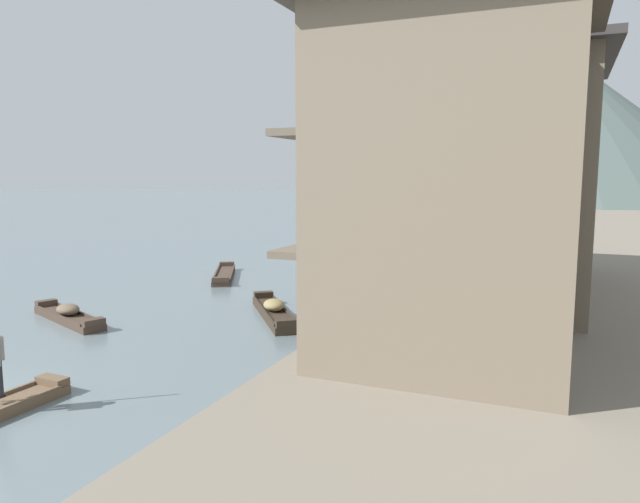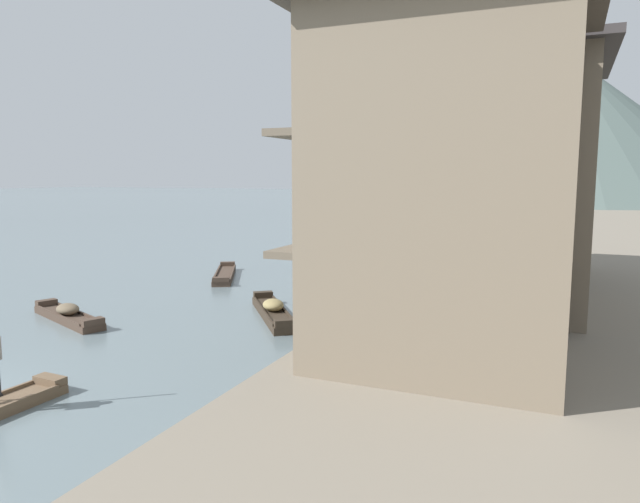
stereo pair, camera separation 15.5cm
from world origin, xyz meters
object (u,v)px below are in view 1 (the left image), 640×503
at_px(boat_moored_nearest, 224,275).
at_px(boat_midriver_drifting, 437,237).
at_px(boat_upstream_distant, 475,225).
at_px(boat_moored_second, 387,281).
at_px(boat_moored_third, 68,315).
at_px(house_waterfront_nearest, 449,175).
at_px(house_waterfront_tall, 503,204).
at_px(house_waterfront_second, 495,176).
at_px(boat_moored_far, 391,249).
at_px(boat_midriver_upstream, 274,311).

height_order(boat_moored_nearest, boat_midriver_drifting, boat_midriver_drifting).
bearing_deg(boat_upstream_distant, boat_moored_second, -89.04).
xyz_separation_m(boat_moored_third, house_waterfront_nearest, (13.74, -1.74, 4.99)).
xyz_separation_m(boat_moored_second, house_waterfront_tall, (5.09, 1.11, 3.76)).
xyz_separation_m(boat_moored_third, house_waterfront_second, (14.00, 5.28, 4.97)).
bearing_deg(boat_moored_third, boat_upstream_distant, 80.03).
distance_m(boat_upstream_distant, house_waterfront_second, 40.64).
relative_size(boat_moored_second, boat_midriver_drifting, 1.20).
xyz_separation_m(boat_moored_nearest, boat_moored_far, (5.12, 13.04, 0.07)).
relative_size(boat_midriver_drifting, boat_upstream_distant, 0.80).
relative_size(boat_moored_third, boat_midriver_upstream, 0.99).
xyz_separation_m(boat_midriver_drifting, boat_upstream_distant, (1.29, 12.98, 0.03)).
height_order(house_waterfront_second, house_waterfront_tall, house_waterfront_second).
bearing_deg(house_waterfront_nearest, boat_moored_far, 108.66).
bearing_deg(boat_midriver_drifting, boat_upstream_distant, 84.30).
bearing_deg(boat_midriver_drifting, boat_moored_second, -84.88).
relative_size(boat_moored_far, boat_midriver_upstream, 1.25).
xyz_separation_m(boat_midriver_drifting, boat_midriver_upstream, (-0.10, -28.79, 0.04)).
xyz_separation_m(boat_upstream_distant, house_waterfront_tall, (5.66, -32.66, 3.69)).
relative_size(boat_moored_third, house_waterfront_tall, 0.69).
relative_size(boat_midriver_upstream, boat_upstream_distant, 0.84).
xyz_separation_m(boat_moored_nearest, house_waterfront_nearest, (13.44, -11.60, 5.06)).
distance_m(boat_moored_nearest, house_waterfront_tall, 14.07).
distance_m(boat_moored_second, house_waterfront_second, 9.64).
distance_m(boat_moored_third, boat_midriver_drifting, 32.85).
height_order(boat_moored_nearest, boat_upstream_distant, boat_upstream_distant).
bearing_deg(boat_midriver_upstream, house_waterfront_nearest, -35.44).
relative_size(boat_midriver_drifting, boat_midriver_upstream, 0.94).
height_order(boat_moored_second, boat_midriver_upstream, boat_midriver_upstream).
height_order(house_waterfront_nearest, house_waterfront_second, same).
height_order(boat_midriver_upstream, house_waterfront_nearest, house_waterfront_nearest).
relative_size(boat_moored_far, house_waterfront_second, 0.64).
bearing_deg(boat_midriver_drifting, house_waterfront_tall, -70.54).
bearing_deg(house_waterfront_nearest, boat_moored_third, 172.78).
height_order(boat_midriver_drifting, boat_midriver_upstream, boat_midriver_upstream).
relative_size(boat_midriver_drifting, house_waterfront_second, 0.48).
relative_size(boat_moored_far, boat_upstream_distant, 1.05).
bearing_deg(house_waterfront_tall, boat_moored_third, -137.43).
height_order(boat_moored_third, house_waterfront_nearest, house_waterfront_nearest).
relative_size(boat_moored_nearest, boat_moored_third, 1.12).
bearing_deg(boat_moored_third, boat_moored_nearest, 88.27).
relative_size(boat_midriver_upstream, house_waterfront_tall, 0.70).
height_order(boat_upstream_distant, house_waterfront_tall, house_waterfront_tall).
xyz_separation_m(boat_moored_second, boat_moored_far, (-3.09, 11.53, 0.07)).
bearing_deg(house_waterfront_nearest, boat_moored_nearest, 139.19).
distance_m(boat_moored_far, house_waterfront_nearest, 26.49).
bearing_deg(boat_moored_nearest, boat_moored_third, -91.73).
height_order(boat_midriver_drifting, house_waterfront_nearest, house_waterfront_nearest).
distance_m(boat_moored_nearest, boat_midriver_drifting, 23.19).
bearing_deg(boat_upstream_distant, boat_midriver_upstream, -91.92).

